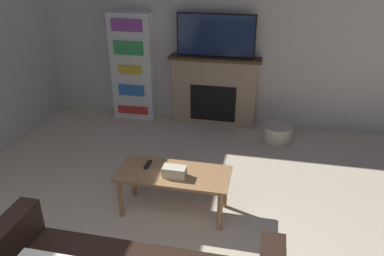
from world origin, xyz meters
TOP-DOWN VIEW (x-y plane):
  - wall_back at (0.00, 4.44)m, footprint 6.19×0.06m
  - fireplace at (-0.03, 4.29)m, footprint 1.31×0.28m
  - tv at (-0.03, 4.27)m, footprint 1.09×0.03m
  - coffee_table at (-0.08, 2.09)m, footprint 1.09×0.48m
  - tissue_box at (-0.06, 2.03)m, footprint 0.22×0.12m
  - remote_control at (-0.36, 2.16)m, footprint 0.04×0.15m
  - bookshelf at (-1.26, 4.27)m, footprint 0.62×0.29m
  - storage_basket at (0.92, 3.85)m, footprint 0.39×0.39m

SIDE VIEW (x-z plane):
  - storage_basket at x=0.92m, z-range 0.00..0.24m
  - coffee_table at x=-0.08m, z-range 0.16..0.62m
  - remote_control at x=-0.36m, z-range 0.46..0.48m
  - tissue_box at x=-0.06m, z-range 0.46..0.56m
  - fireplace at x=-0.03m, z-range 0.00..1.02m
  - bookshelf at x=-1.26m, z-range 0.00..1.60m
  - tv at x=-0.03m, z-range 1.02..1.61m
  - wall_back at x=0.00m, z-range 0.00..2.70m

